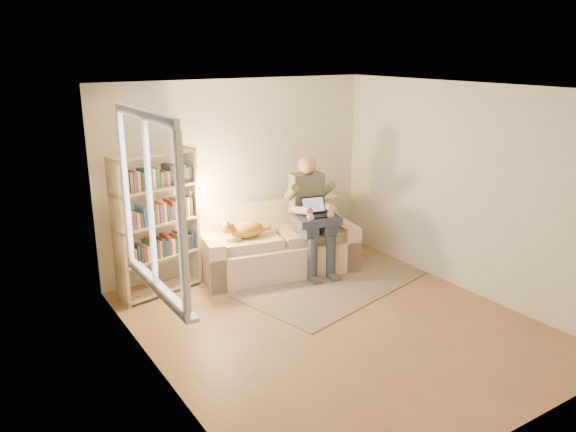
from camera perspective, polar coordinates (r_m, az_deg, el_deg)
floor at (r=6.46m, az=4.79°, el=-10.87°), size 4.50×4.50×0.00m
ceiling at (r=5.74m, az=5.42°, el=12.79°), size 4.00×4.50×0.02m
wall_left at (r=5.06m, az=-13.23°, el=-3.21°), size 0.02×4.50×2.60m
wall_right at (r=7.33m, az=17.60°, el=2.63°), size 0.02×4.50×2.60m
wall_back at (r=7.81m, az=-5.02°, el=4.20°), size 4.00×0.02×2.60m
wall_front at (r=4.51m, az=22.85°, el=-6.60°), size 4.00×0.02×2.60m
window at (r=5.23m, az=-13.48°, el=-1.70°), size 0.12×1.52×1.69m
sofa at (r=7.80m, az=-1.22°, el=-3.22°), size 2.26×1.35×0.90m
person at (r=7.65m, az=2.33°, el=0.75°), size 0.57×0.78×1.58m
cat at (r=7.41m, az=-4.61°, el=-1.41°), size 0.74×0.34×0.27m
blanket at (r=7.55m, az=3.17°, el=-0.27°), size 0.67×0.59×0.10m
laptop at (r=7.53m, az=3.15°, el=0.58°), size 0.39×0.37×0.27m
bookshelf at (r=7.03m, az=-13.19°, el=-0.14°), size 1.24×0.49×1.81m
rug at (r=7.45m, az=4.49°, el=-6.90°), size 2.66×1.94×0.01m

